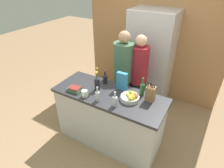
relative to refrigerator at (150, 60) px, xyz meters
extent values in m
plane|color=#A37F5B|center=(-0.11, -1.37, -0.93)|extent=(14.00, 14.00, 0.00)
cube|color=silver|center=(-0.11, -1.37, -0.49)|extent=(1.57, 0.62, 0.87)
cube|color=#2D2D33|center=(-0.11, -1.37, -0.04)|extent=(1.64, 0.65, 0.04)
cube|color=#AD7A4C|center=(-0.11, 0.36, 0.37)|extent=(2.84, 0.12, 2.60)
cube|color=#B7B7BC|center=(0.00, 0.00, 0.00)|extent=(0.81, 0.60, 1.85)
cylinder|color=#B7B7BC|center=(-0.06, -0.31, 0.09)|extent=(0.02, 0.02, 1.02)
cylinder|color=silver|center=(0.21, -1.35, 0.01)|extent=(0.26, 0.26, 0.05)
torus|color=silver|center=(0.21, -1.35, 0.04)|extent=(0.26, 0.26, 0.02)
sphere|color=#C64C23|center=(0.24, -1.30, 0.04)|extent=(0.07, 0.07, 0.07)
sphere|color=#C64C23|center=(0.28, -1.35, 0.05)|extent=(0.07, 0.07, 0.07)
sphere|color=#99B233|center=(0.26, -1.38, 0.05)|extent=(0.07, 0.07, 0.07)
sphere|color=#99B233|center=(0.17, -1.34, 0.04)|extent=(0.07, 0.07, 0.07)
sphere|color=#99B233|center=(0.19, -1.28, 0.04)|extent=(0.07, 0.07, 0.07)
cylinder|color=yellow|center=(0.22, -1.38, 0.06)|extent=(0.14, 0.12, 0.03)
cylinder|color=yellow|center=(0.24, -1.37, 0.07)|extent=(0.04, 0.16, 0.03)
cube|color=olive|center=(0.45, -1.23, 0.09)|extent=(0.12, 0.10, 0.21)
cylinder|color=black|center=(0.41, -1.24, 0.22)|extent=(0.01, 0.01, 0.07)
cylinder|color=black|center=(0.43, -1.22, 0.22)|extent=(0.01, 0.01, 0.07)
cylinder|color=black|center=(0.45, -1.23, 0.22)|extent=(0.01, 0.01, 0.06)
cylinder|color=black|center=(0.47, -1.24, 0.22)|extent=(0.01, 0.01, 0.06)
cylinder|color=black|center=(0.49, -1.23, 0.22)|extent=(0.01, 0.01, 0.06)
cylinder|color=#232328|center=(-0.31, -1.36, 0.08)|extent=(0.08, 0.08, 0.18)
cylinder|color=#477538|center=(-0.31, -1.36, 0.25)|extent=(0.01, 0.02, 0.16)
sphere|color=gold|center=(-0.30, -1.36, 0.33)|extent=(0.03, 0.03, 0.03)
cylinder|color=#477538|center=(-0.31, -1.36, 0.22)|extent=(0.01, 0.01, 0.11)
sphere|color=gold|center=(-0.31, -1.35, 0.27)|extent=(0.03, 0.03, 0.03)
cylinder|color=#477538|center=(-0.32, -1.36, 0.22)|extent=(0.01, 0.01, 0.10)
sphere|color=gold|center=(-0.32, -1.36, 0.27)|extent=(0.03, 0.03, 0.03)
cylinder|color=#477538|center=(-0.31, -1.36, 0.22)|extent=(0.01, 0.01, 0.10)
sphere|color=gold|center=(-0.31, -1.37, 0.27)|extent=(0.04, 0.04, 0.04)
cube|color=teal|center=(-0.01, -1.17, 0.12)|extent=(0.16, 0.07, 0.27)
cylinder|color=silver|center=(-0.37, -1.59, 0.03)|extent=(0.08, 0.08, 0.10)
torus|color=silver|center=(-0.35, -1.64, 0.04)|extent=(0.03, 0.07, 0.07)
cube|color=#3D6047|center=(-0.57, -1.56, 0.00)|extent=(0.20, 0.16, 0.03)
cube|color=#3D6047|center=(-0.58, -1.56, 0.02)|extent=(0.21, 0.15, 0.02)
cube|color=maroon|center=(-0.57, -1.55, 0.04)|extent=(0.16, 0.13, 0.02)
cylinder|color=black|center=(-0.31, -1.15, 0.05)|extent=(0.07, 0.07, 0.13)
cone|color=black|center=(-0.31, -1.15, 0.12)|extent=(0.07, 0.07, 0.02)
cylinder|color=black|center=(-0.31, -1.15, 0.16)|extent=(0.03, 0.03, 0.05)
cylinder|color=#B2BCC1|center=(0.10, -1.57, 0.05)|extent=(0.07, 0.07, 0.13)
cone|color=#B2BCC1|center=(0.10, -1.57, 0.13)|extent=(0.07, 0.07, 0.03)
cylinder|color=#B2BCC1|center=(0.10, -1.57, 0.17)|extent=(0.03, 0.03, 0.06)
cylinder|color=#286633|center=(0.31, -1.17, 0.07)|extent=(0.06, 0.06, 0.17)
cone|color=#286633|center=(0.31, -1.17, 0.18)|extent=(0.06, 0.06, 0.03)
cylinder|color=#286633|center=(0.31, -1.17, 0.23)|extent=(0.02, 0.02, 0.07)
cylinder|color=#B2BCC1|center=(-0.16, -1.58, 0.05)|extent=(0.06, 0.06, 0.13)
cone|color=#B2BCC1|center=(-0.16, -1.58, 0.13)|extent=(0.06, 0.06, 0.03)
cylinder|color=#B2BCC1|center=(-0.16, -1.58, 0.17)|extent=(0.02, 0.02, 0.06)
cube|color=#383842|center=(-0.22, -0.71, -0.53)|extent=(0.29, 0.22, 0.79)
cylinder|color=#42664C|center=(-0.22, -0.71, 0.19)|extent=(0.34, 0.34, 0.65)
sphere|color=tan|center=(-0.22, -0.71, 0.61)|extent=(0.19, 0.19, 0.19)
cube|color=#383842|center=(0.02, -0.61, -0.55)|extent=(0.27, 0.22, 0.76)
cylinder|color=maroon|center=(0.02, -0.61, 0.15)|extent=(0.30, 0.30, 0.63)
sphere|color=#DBAD89|center=(0.02, -0.61, 0.56)|extent=(0.18, 0.18, 0.18)
camera|label=1|loc=(1.02, -3.24, 1.50)|focal=30.00mm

